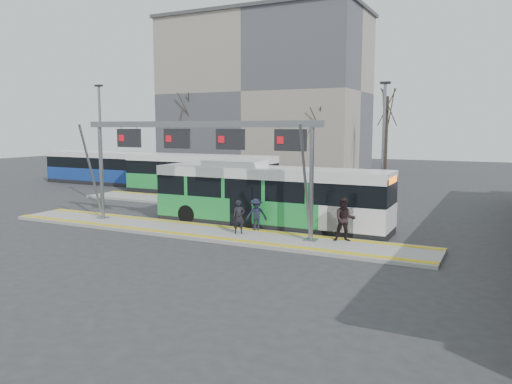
% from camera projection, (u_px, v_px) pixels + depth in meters
% --- Properties ---
extents(ground, '(120.00, 120.00, 0.00)m').
position_uv_depth(ground, '(201.00, 233.00, 23.98)').
color(ground, '#2D2D30').
rests_on(ground, ground).
extents(platform_main, '(22.00, 3.00, 0.15)m').
position_uv_depth(platform_main, '(201.00, 232.00, 23.97)').
color(platform_main, gray).
rests_on(platform_main, ground).
extents(platform_second, '(20.00, 3.00, 0.15)m').
position_uv_depth(platform_second, '(216.00, 203.00, 32.84)').
color(platform_second, gray).
rests_on(platform_second, ground).
extents(tactile_main, '(22.00, 2.65, 0.02)m').
position_uv_depth(tactile_main, '(201.00, 230.00, 23.96)').
color(tactile_main, gold).
rests_on(tactile_main, platform_main).
extents(tactile_second, '(20.00, 0.35, 0.02)m').
position_uv_depth(tactile_second, '(225.00, 200.00, 33.85)').
color(tactile_second, gold).
rests_on(tactile_second, platform_second).
extents(gantry, '(13.00, 1.68, 5.20)m').
position_uv_depth(gantry, '(196.00, 143.00, 23.80)').
color(gantry, slate).
rests_on(gantry, platform_main).
extents(apartment_block, '(24.50, 12.50, 18.40)m').
position_uv_depth(apartment_block, '(264.00, 93.00, 60.90)').
color(apartment_block, gray).
rests_on(apartment_block, ground).
extents(hero_bus, '(12.19, 2.71, 3.34)m').
position_uv_depth(hero_bus, '(269.00, 197.00, 25.28)').
color(hero_bus, black).
rests_on(hero_bus, ground).
extents(bg_bus_green, '(11.98, 2.82, 2.98)m').
position_uv_depth(bg_bus_green, '(200.00, 175.00, 37.60)').
color(bg_bus_green, black).
rests_on(bg_bus_green, ground).
extents(bg_bus_blue, '(11.01, 2.60, 2.86)m').
position_uv_depth(bg_bus_blue, '(101.00, 168.00, 44.51)').
color(bg_bus_blue, black).
rests_on(bg_bus_blue, ground).
extents(passenger_a, '(0.68, 0.61, 1.56)m').
position_uv_depth(passenger_a, '(239.00, 217.00, 23.08)').
color(passenger_a, black).
rests_on(passenger_a, platform_main).
extents(passenger_b, '(1.14, 1.03, 1.91)m').
position_uv_depth(passenger_b, '(345.00, 219.00, 21.53)').
color(passenger_b, black).
rests_on(passenger_b, platform_main).
extents(passenger_c, '(1.14, 0.88, 1.55)m').
position_uv_depth(passenger_c, '(256.00, 215.00, 23.74)').
color(passenger_c, '#1A1B2F').
rests_on(passenger_c, platform_main).
extents(tree_left, '(1.40, 1.40, 7.38)m').
position_uv_depth(tree_left, '(315.00, 122.00, 52.36)').
color(tree_left, '#382B21').
rests_on(tree_left, ground).
extents(tree_mid, '(1.40, 1.40, 9.19)m').
position_uv_depth(tree_mid, '(387.00, 108.00, 49.88)').
color(tree_mid, '#382B21').
rests_on(tree_mid, ground).
extents(tree_far, '(1.40, 1.40, 9.38)m').
position_uv_depth(tree_far, '(186.00, 109.00, 59.39)').
color(tree_far, '#382B21').
rests_on(tree_far, ground).
extents(lamp_west, '(0.50, 0.25, 7.71)m').
position_uv_depth(lamp_west, '(101.00, 142.00, 31.95)').
color(lamp_west, slate).
rests_on(lamp_west, ground).
extents(lamp_east, '(0.50, 0.25, 7.34)m').
position_uv_depth(lamp_east, '(383.00, 150.00, 25.51)').
color(lamp_east, slate).
rests_on(lamp_east, ground).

